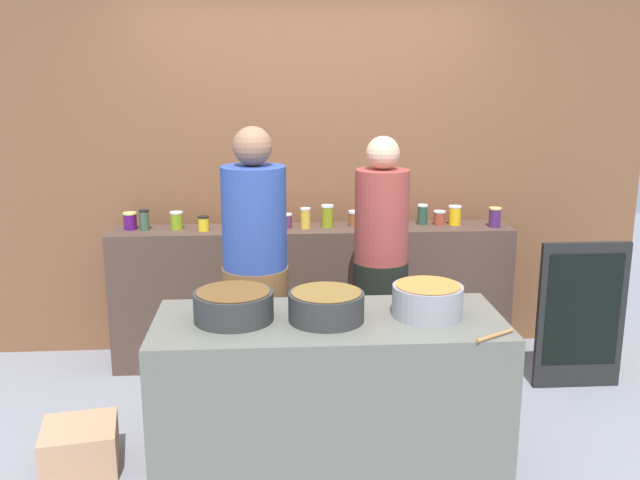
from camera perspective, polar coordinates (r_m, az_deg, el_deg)
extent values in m
plane|color=gray|center=(4.05, 0.35, -15.79)|extent=(12.00, 12.00, 0.00)
cube|color=brown|center=(5.00, -0.88, 7.98)|extent=(4.80, 0.12, 3.00)
cube|color=#48342B|center=(4.87, -0.61, -4.49)|extent=(2.70, 0.36, 0.95)
cube|color=#5F6057|center=(3.60, 0.73, -12.48)|extent=(1.70, 0.70, 0.81)
cylinder|color=#4B105F|center=(4.85, -15.09, 1.43)|extent=(0.09, 0.09, 0.10)
cylinder|color=#D6C666|center=(4.84, -15.13, 2.09)|extent=(0.09, 0.09, 0.01)
cylinder|color=#37523B|center=(4.81, -14.02, 1.52)|extent=(0.06, 0.06, 0.13)
cylinder|color=black|center=(4.79, -14.06, 2.32)|extent=(0.07, 0.07, 0.01)
cylinder|color=olive|center=(4.79, -11.51, 1.49)|extent=(0.08, 0.08, 0.11)
cylinder|color=silver|center=(4.78, -11.55, 2.18)|extent=(0.09, 0.09, 0.01)
cylinder|color=gold|center=(4.71, -9.40, 1.26)|extent=(0.07, 0.07, 0.09)
cylinder|color=black|center=(4.70, -9.42, 1.85)|extent=(0.07, 0.07, 0.01)
cylinder|color=yellow|center=(4.80, -6.87, 1.76)|extent=(0.09, 0.09, 0.12)
cylinder|color=black|center=(4.79, -6.89, 2.52)|extent=(0.09, 0.09, 0.01)
cylinder|color=red|center=(4.79, -5.41, 1.84)|extent=(0.07, 0.07, 0.13)
cylinder|color=#D6C666|center=(4.77, -5.43, 2.68)|extent=(0.07, 0.07, 0.01)
cylinder|color=#3B5834|center=(4.66, -4.08, 1.51)|extent=(0.06, 0.06, 0.12)
cylinder|color=black|center=(4.65, -4.09, 2.35)|extent=(0.07, 0.07, 0.01)
cylinder|color=#5A264D|center=(4.74, -2.72, 1.50)|extent=(0.07, 0.07, 0.09)
cylinder|color=silver|center=(4.73, -2.72, 2.07)|extent=(0.08, 0.08, 0.01)
cylinder|color=gold|center=(4.72, -1.19, 1.72)|extent=(0.07, 0.07, 0.13)
cylinder|color=silver|center=(4.71, -1.19, 2.53)|extent=(0.07, 0.07, 0.01)
cylinder|color=olive|center=(4.76, 0.60, 1.87)|extent=(0.08, 0.08, 0.13)
cylinder|color=silver|center=(4.75, 0.60, 2.76)|extent=(0.08, 0.08, 0.01)
cylinder|color=brown|center=(4.80, 2.81, 1.67)|extent=(0.08, 0.08, 0.09)
cylinder|color=silver|center=(4.79, 2.82, 2.29)|extent=(0.09, 0.09, 0.02)
cylinder|color=maroon|center=(4.81, 4.12, 1.71)|extent=(0.08, 0.08, 0.09)
cylinder|color=black|center=(4.80, 4.13, 2.33)|extent=(0.08, 0.08, 0.01)
cylinder|color=#254534|center=(4.89, 8.27, 1.99)|extent=(0.07, 0.07, 0.12)
cylinder|color=silver|center=(4.88, 8.30, 2.78)|extent=(0.07, 0.07, 0.01)
cylinder|color=brown|center=(4.89, 9.63, 1.72)|extent=(0.08, 0.08, 0.09)
cylinder|color=silver|center=(4.88, 9.65, 2.28)|extent=(0.08, 0.08, 0.01)
cylinder|color=gold|center=(4.91, 10.84, 1.91)|extent=(0.08, 0.08, 0.12)
cylinder|color=silver|center=(4.90, 10.87, 2.67)|extent=(0.09, 0.09, 0.01)
cylinder|color=#442057|center=(4.90, 13.94, 1.73)|extent=(0.08, 0.08, 0.12)
cylinder|color=#D6C666|center=(4.89, 13.98, 2.50)|extent=(0.08, 0.08, 0.01)
cylinder|color=#2D2D2D|center=(3.43, -7.00, -5.32)|extent=(0.38, 0.38, 0.14)
cylinder|color=brown|center=(3.40, -7.04, -4.14)|extent=(0.35, 0.35, 0.00)
cylinder|color=#2D2D2D|center=(3.40, 0.51, -5.41)|extent=(0.37, 0.37, 0.14)
cylinder|color=brown|center=(3.37, 0.51, -4.23)|extent=(0.34, 0.34, 0.00)
cylinder|color=gray|center=(3.50, 8.68, -4.87)|extent=(0.35, 0.35, 0.15)
cylinder|color=#B87233|center=(3.47, 8.73, -3.62)|extent=(0.32, 0.32, 0.00)
cylinder|color=#9E703D|center=(3.30, 13.95, -7.51)|extent=(0.21, 0.14, 0.02)
cylinder|color=brown|center=(4.08, -5.12, -8.44)|extent=(0.37, 0.37, 0.92)
cylinder|color=#2B4490|center=(3.87, -5.35, 1.82)|extent=(0.35, 0.35, 0.56)
sphere|color=#8C6047|center=(3.81, -5.48, 7.56)|extent=(0.21, 0.21, 0.21)
cylinder|color=black|center=(4.32, 4.81, -7.42)|extent=(0.33, 0.33, 0.89)
cylinder|color=brown|center=(4.12, 5.00, 1.93)|extent=(0.31, 0.31, 0.54)
sphere|color=#D8A884|center=(4.06, 5.11, 7.03)|extent=(0.19, 0.19, 0.19)
cube|color=tan|center=(3.93, -18.81, -15.58)|extent=(0.42, 0.41, 0.24)
cube|color=black|center=(4.77, 20.34, -5.77)|extent=(0.56, 0.04, 0.96)
cube|color=black|center=(4.73, 20.49, -5.31)|extent=(0.48, 0.01, 0.73)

